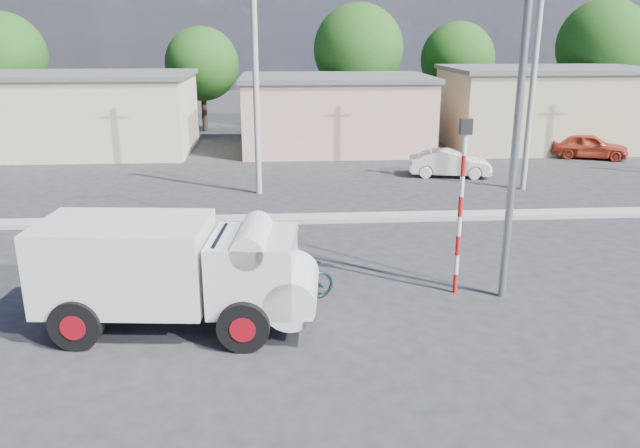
{
  "coord_description": "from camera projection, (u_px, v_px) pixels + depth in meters",
  "views": [
    {
      "loc": [
        -1.16,
        -12.76,
        6.28
      ],
      "look_at": [
        -0.08,
        3.37,
        1.3
      ],
      "focal_mm": 35.0,
      "sensor_mm": 36.0,
      "label": 1
    }
  ],
  "objects": [
    {
      "name": "tree_row",
      "position": [
        410.0,
        54.0,
        40.31
      ],
      "size": [
        51.24,
        7.43,
        8.42
      ],
      "color": "#38281E",
      "rests_on": "ground"
    },
    {
      "name": "bicycle",
      "position": [
        294.0,
        282.0,
        14.98
      ],
      "size": [
        2.17,
        1.36,
        1.08
      ],
      "primitive_type": "imported",
      "rotation": [
        0.0,
        0.0,
        1.91
      ],
      "color": "black",
      "rests_on": "ground"
    },
    {
      "name": "median",
      "position": [
        314.0,
        218.0,
        21.69
      ],
      "size": [
        40.0,
        0.8,
        0.16
      ],
      "primitive_type": "cube",
      "color": "#99968E",
      "rests_on": "ground"
    },
    {
      "name": "ground_plane",
      "position": [
        334.0,
        323.0,
        14.08
      ],
      "size": [
        120.0,
        120.0,
        0.0
      ],
      "primitive_type": "plane",
      "color": "#272729",
      "rests_on": "ground"
    },
    {
      "name": "car_cream",
      "position": [
        450.0,
        163.0,
        28.21
      ],
      "size": [
        3.82,
        1.9,
        1.2
      ],
      "primitive_type": "imported",
      "rotation": [
        0.0,
        0.0,
        1.39
      ],
      "color": "silver",
      "rests_on": "ground"
    },
    {
      "name": "utility_poles",
      "position": [
        390.0,
        91.0,
        24.54
      ],
      "size": [
        35.4,
        0.24,
        8.0
      ],
      "color": "#99968E",
      "rests_on": "ground"
    },
    {
      "name": "building_row",
      "position": [
        319.0,
        111.0,
        34.51
      ],
      "size": [
        37.8,
        7.3,
        4.44
      ],
      "color": "beige",
      "rests_on": "ground"
    },
    {
      "name": "truck",
      "position": [
        179.0,
        270.0,
        13.48
      ],
      "size": [
        6.09,
        2.79,
        2.44
      ],
      "rotation": [
        0.0,
        0.0,
        -0.09
      ],
      "color": "black",
      "rests_on": "ground"
    },
    {
      "name": "car_red",
      "position": [
        589.0,
        146.0,
        32.32
      ],
      "size": [
        4.09,
        2.77,
        1.29
      ],
      "primitive_type": "imported",
      "rotation": [
        0.0,
        0.0,
        1.21
      ],
      "color": "#A6331D",
      "rests_on": "ground"
    },
    {
      "name": "traffic_pole",
      "position": [
        461.0,
        193.0,
        14.96
      ],
      "size": [
        0.28,
        0.18,
        4.36
      ],
      "color": "red",
      "rests_on": "ground"
    },
    {
      "name": "streetlight",
      "position": [
        513.0,
        93.0,
        14.03
      ],
      "size": [
        2.34,
        0.22,
        9.0
      ],
      "color": "slate",
      "rests_on": "ground"
    },
    {
      "name": "cyclist",
      "position": [
        293.0,
        269.0,
        14.89
      ],
      "size": [
        0.6,
        0.74,
        1.74
      ],
      "primitive_type": "imported",
      "rotation": [
        0.0,
        0.0,
        1.91
      ],
      "color": "silver",
      "rests_on": "ground"
    }
  ]
}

